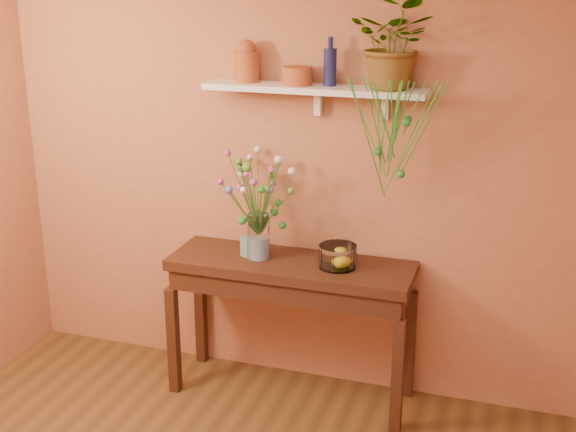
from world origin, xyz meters
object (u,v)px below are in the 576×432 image
Objects in this scene: spider_plant at (395,43)px; glass_vase at (259,240)px; terracotta_jug at (247,62)px; blue_bottle at (330,66)px; sideboard at (291,281)px; glass_bowl at (338,257)px; bouquet at (260,184)px.

spider_plant is 1.81× the size of glass_vase.
blue_bottle reaches higher than terracotta_jug.
sideboard is 0.35m from glass_bowl.
glass_vase is at bearing -179.35° from glass_bowl.
blue_bottle is 0.39m from spider_plant.
blue_bottle reaches higher than sideboard.
sideboard is 5.35× the size of glass_vase.
glass_vase is at bearing -53.12° from terracotta_jug.
terracotta_jug is 1.10× the size of glass_bowl.
sideboard is at bearing -25.71° from terracotta_jug.
glass_bowl is at bearing -14.45° from terracotta_jug.
glass_vase is (-0.75, -0.16, -1.17)m from spider_plant.
terracotta_jug is at bearing 179.52° from spider_plant.
glass_vase is 0.50m from glass_bowl.
glass_vase is (-0.20, -0.01, 0.25)m from sideboard.
glass_bowl is at bearing -149.53° from spider_plant.
spider_plant reaches higher than bouquet.
spider_plant is 0.85× the size of bouquet.
bouquet is at bearing -49.43° from terracotta_jug.
sideboard is at bearing 179.64° from glass_bowl.
bouquet is (-0.74, -0.14, -0.83)m from spider_plant.
bouquet is (-0.20, 0.01, 0.59)m from sideboard.
terracotta_jug is at bearing -179.86° from blue_bottle.
glass_vase is at bearing -168.19° from spider_plant.
glass_bowl reaches higher than sideboard.
glass_bowl is at bearing 0.65° from glass_vase.
glass_bowl is (0.62, -0.16, -1.09)m from terracotta_jug.
glass_bowl is at bearing -55.54° from blue_bottle.
terracotta_jug reaches higher than bouquet.
sideboard is 0.32m from glass_vase.
glass_vase is (0.12, -0.16, -1.04)m from terracotta_jug.
sideboard is at bearing -138.77° from blue_bottle.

